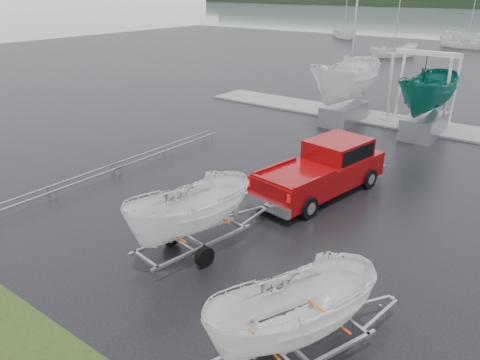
# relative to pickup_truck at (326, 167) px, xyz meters

# --- Properties ---
(ground_plane) EXTENTS (120.00, 120.00, 0.00)m
(ground_plane) POSITION_rel_pickup_truck_xyz_m (1.14, -1.61, -1.02)
(ground_plane) COLOR black
(ground_plane) RESTS_ON ground
(dock) EXTENTS (30.00, 3.00, 0.12)m
(dock) POSITION_rel_pickup_truck_xyz_m (1.14, 11.39, -0.97)
(dock) COLOR gray
(dock) RESTS_ON ground
(pickup_truck) EXTENTS (2.89, 6.09, 1.95)m
(pickup_truck) POSITION_rel_pickup_truck_xyz_m (0.00, 0.00, 0.00)
(pickup_truck) COLOR #780608
(pickup_truck) RESTS_ON ground
(trailer_hitched) EXTENTS (1.90, 3.74, 4.84)m
(trailer_hitched) POSITION_rel_pickup_truck_xyz_m (-1.02, -6.34, 1.61)
(trailer_hitched) COLOR #93969B
(trailer_hitched) RESTS_ON ground
(trailer_parked) EXTENTS (2.35, 3.79, 4.64)m
(trailer_parked) POSITION_rel_pickup_truck_xyz_m (3.66, -8.39, 1.51)
(trailer_parked) COLOR #93969B
(trailer_parked) RESTS_ON ground
(boat_hoist) EXTENTS (3.30, 2.18, 4.12)m
(boat_hoist) POSITION_rel_pickup_truck_xyz_m (-0.12, 11.39, 1.65)
(boat_hoist) COLOR silver
(boat_hoist) RESTS_ON ground
(keelboat_0) EXTENTS (2.52, 3.20, 10.69)m
(keelboat_0) POSITION_rel_pickup_truck_xyz_m (-3.72, 9.39, 2.99)
(keelboat_0) COLOR #93969B
(keelboat_0) RESTS_ON ground
(keelboat_1) EXTENTS (2.23, 3.20, 7.02)m
(keelboat_1) POSITION_rel_pickup_truck_xyz_m (0.74, 9.59, 2.49)
(keelboat_1) COLOR #93969B
(keelboat_1) RESTS_ON ground
(mast_rack_0) EXTENTS (0.56, 6.50, 0.06)m
(mast_rack_0) POSITION_rel_pickup_truck_xyz_m (-7.86, -0.61, -0.67)
(mast_rack_0) COLOR #93969B
(mast_rack_0) RESTS_ON ground
(mast_rack_1) EXTENTS (0.56, 6.50, 0.06)m
(mast_rack_1) POSITION_rel_pickup_truck_xyz_m (-7.86, -6.61, -0.67)
(mast_rack_1) COLOR #93969B
(mast_rack_1) RESTS_ON ground
(moored_boat_0) EXTENTS (3.09, 3.10, 10.88)m
(moored_boat_0) POSITION_rel_pickup_truck_xyz_m (-11.17, 37.63, -1.01)
(moored_boat_0) COLOR white
(moored_boat_0) RESTS_ON ground
(moored_boat_1) EXTENTS (2.71, 2.64, 11.47)m
(moored_boat_1) POSITION_rel_pickup_truck_xyz_m (-6.63, 51.13, -1.01)
(moored_boat_1) COLOR white
(moored_boat_1) RESTS_ON ground
(moored_boat_4) EXTENTS (3.60, 3.60, 11.34)m
(moored_boat_4) POSITION_rel_pickup_truck_xyz_m (-24.55, 53.24, -1.01)
(moored_boat_4) COLOR white
(moored_boat_4) RESTS_ON ground
(moored_boat_6) EXTENTS (3.39, 3.36, 11.27)m
(moored_boat_6) POSITION_rel_pickup_truck_xyz_m (-8.00, 57.62, -1.01)
(moored_boat_6) COLOR white
(moored_boat_6) RESTS_ON ground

